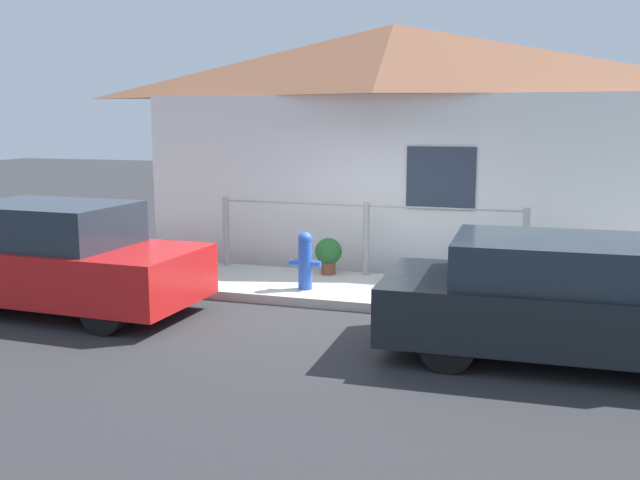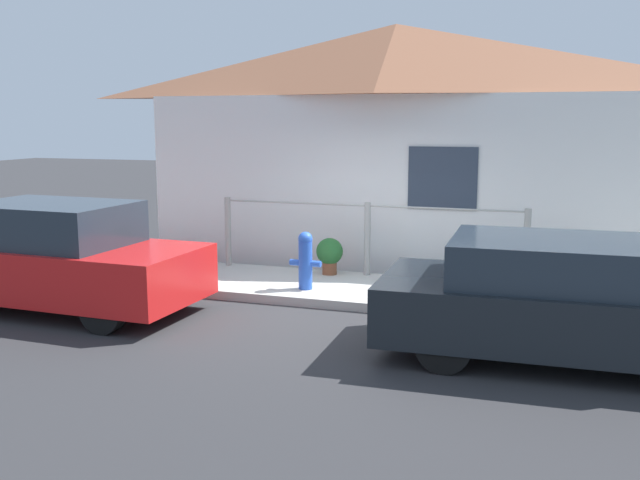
{
  "view_description": "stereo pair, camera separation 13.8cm",
  "coord_description": "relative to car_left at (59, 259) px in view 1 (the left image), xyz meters",
  "views": [
    {
      "loc": [
        2.64,
        -8.98,
        2.56
      ],
      "look_at": [
        -0.31,
        0.3,
        0.9
      ],
      "focal_mm": 40.0,
      "sensor_mm": 36.0,
      "label": 1
    },
    {
      "loc": [
        2.77,
        -8.94,
        2.56
      ],
      "look_at": [
        -0.31,
        0.3,
        0.9
      ],
      "focal_mm": 40.0,
      "sensor_mm": 36.0,
      "label": 2
    }
  ],
  "objects": [
    {
      "name": "ground_plane",
      "position": [
        3.53,
        1.13,
        -0.72
      ],
      "size": [
        60.0,
        60.0,
        0.0
      ],
      "primitive_type": "plane",
      "color": "#2D2D30"
    },
    {
      "name": "sidewalk",
      "position": [
        3.53,
        2.07,
        -0.65
      ],
      "size": [
        24.0,
        1.87,
        0.13
      ],
      "color": "#B2AFA8",
      "rests_on": "ground_plane"
    },
    {
      "name": "house",
      "position": [
        3.53,
        4.55,
        2.61
      ],
      "size": [
        8.73,
        2.23,
        4.17
      ],
      "color": "white",
      "rests_on": "ground_plane"
    },
    {
      "name": "fence",
      "position": [
        3.53,
        2.85,
        0.05
      ],
      "size": [
        4.9,
        0.1,
        1.15
      ],
      "color": "#999993",
      "rests_on": "sidewalk"
    },
    {
      "name": "car_left",
      "position": [
        0.0,
        0.0,
        0.0
      ],
      "size": [
        3.85,
        1.8,
        1.46
      ],
      "rotation": [
        0.0,
        0.0,
        -0.03
      ],
      "color": "red",
      "rests_on": "ground_plane"
    },
    {
      "name": "car_right",
      "position": [
        6.5,
        -0.0,
        -0.06
      ],
      "size": [
        4.13,
        1.88,
        1.31
      ],
      "rotation": [
        0.0,
        0.0,
        0.02
      ],
      "color": "black",
      "rests_on": "ground_plane"
    },
    {
      "name": "fire_hydrant",
      "position": [
        2.92,
        1.66,
        -0.15
      ],
      "size": [
        0.47,
        0.21,
        0.84
      ],
      "color": "blue",
      "rests_on": "sidewalk"
    },
    {
      "name": "potted_plant_near_hydrant",
      "position": [
        2.95,
        2.7,
        -0.25
      ],
      "size": [
        0.42,
        0.42,
        0.58
      ],
      "color": "brown",
      "rests_on": "sidewalk"
    }
  ]
}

